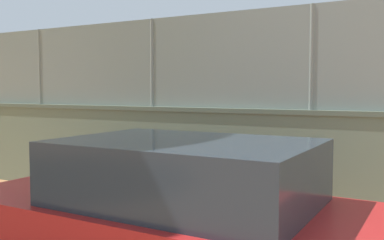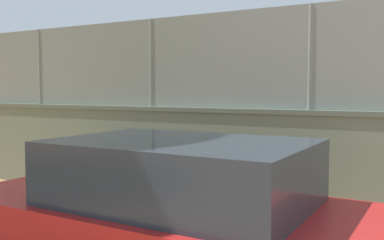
# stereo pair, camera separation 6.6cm
# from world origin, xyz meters

# --- Properties ---
(ground_plane) EXTENTS (260.00, 260.00, 0.00)m
(ground_plane) POSITION_xyz_m (0.00, 0.00, 0.00)
(ground_plane) COLOR #B27247
(perimeter_wall) EXTENTS (27.72, 0.56, 1.81)m
(perimeter_wall) POSITION_xyz_m (-1.83, 10.36, 0.91)
(perimeter_wall) COLOR slate
(perimeter_wall) RESTS_ON ground_plane
(fence_panel_on_wall) EXTENTS (27.24, 0.24, 1.66)m
(fence_panel_on_wall) POSITION_xyz_m (-1.83, 10.36, 2.64)
(fence_panel_on_wall) COLOR gray
(fence_panel_on_wall) RESTS_ON perimeter_wall
(player_foreground_swinging) EXTENTS (1.02, 0.72, 1.51)m
(player_foreground_swinging) POSITION_xyz_m (-1.75, 7.57, 0.88)
(player_foreground_swinging) COLOR black
(player_foreground_swinging) RESTS_ON ground_plane
(player_baseline_waiting) EXTENTS (0.87, 1.03, 1.48)m
(player_baseline_waiting) POSITION_xyz_m (-4.58, 5.87, 0.87)
(player_baseline_waiting) COLOR #B2B2B2
(player_baseline_waiting) RESTS_ON ground_plane
(sports_ball) EXTENTS (0.22, 0.22, 0.22)m
(sports_ball) POSITION_xyz_m (-2.31, 8.31, 0.90)
(sports_ball) COLOR yellow
(courtside_bench) EXTENTS (1.60, 0.39, 0.87)m
(courtside_bench) POSITION_xyz_m (-4.13, 9.24, 0.46)
(courtside_bench) COLOR brown
(courtside_bench) RESTS_ON ground_plane
(parked_car_red) EXTENTS (4.21, 2.11, 1.66)m
(parked_car_red) POSITION_xyz_m (-5.88, 13.86, 0.85)
(parked_car_red) COLOR red
(parked_car_red) RESTS_ON ground_plane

